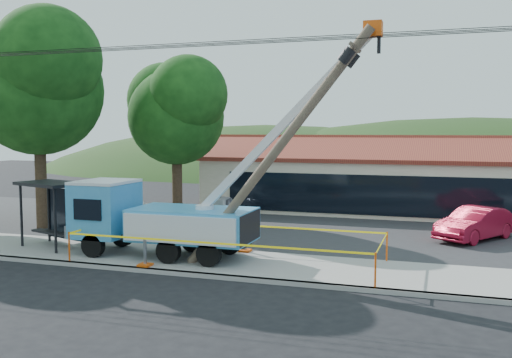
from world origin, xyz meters
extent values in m
plane|color=black|center=(0.00, 0.00, 0.00)|extent=(120.00, 120.00, 0.00)
cube|color=#9B9791|center=(0.00, 2.10, 0.07)|extent=(60.00, 0.25, 0.15)
cube|color=#9B9791|center=(0.00, 4.00, 0.07)|extent=(60.00, 4.00, 0.15)
cube|color=#28282B|center=(0.00, 12.00, 0.05)|extent=(60.00, 12.00, 0.10)
cube|color=beige|center=(4.00, 20.00, 1.70)|extent=(22.00, 8.00, 3.40)
cube|color=black|center=(4.00, 15.98, 1.43)|extent=(18.04, 0.08, 2.21)
cube|color=maroon|center=(4.00, 18.00, 3.90)|extent=(22.50, 4.53, 1.52)
cube|color=maroon|center=(4.00, 22.00, 3.90)|extent=(22.50, 4.53, 1.52)
cube|color=maroon|center=(4.00, 20.00, 4.55)|extent=(22.50, 0.30, 0.25)
cylinder|color=#332316|center=(-12.00, 8.00, 2.53)|extent=(0.56, 0.56, 5.06)
sphere|color=#10370F|center=(-12.00, 8.00, 6.90)|extent=(6.30, 6.30, 6.30)
sphere|color=#10370F|center=(-13.26, 8.84, 8.05)|extent=(5.04, 5.04, 5.04)
sphere|color=#10370F|center=(-10.74, 7.16, 8.28)|extent=(5.04, 5.04, 5.04)
cylinder|color=#332316|center=(-7.00, 13.00, 2.09)|extent=(0.56, 0.56, 4.18)
sphere|color=#10370F|center=(-7.00, 13.00, 5.70)|extent=(5.25, 5.25, 5.25)
sphere|color=#10370F|center=(-8.05, 13.70, 6.65)|extent=(4.20, 4.20, 4.20)
sphere|color=#10370F|center=(-5.95, 12.30, 6.84)|extent=(4.20, 4.20, 4.20)
ellipsoid|color=#203C15|center=(-15.00, 55.00, 0.00)|extent=(78.40, 56.00, 28.00)
ellipsoid|color=#203C15|center=(10.00, 55.00, 0.00)|extent=(89.60, 64.00, 32.00)
cylinder|color=black|center=(0.00, 3.10, 7.89)|extent=(60.00, 0.02, 0.02)
cylinder|color=black|center=(0.00, 3.60, 8.01)|extent=(60.00, 0.02, 0.02)
cylinder|color=black|center=(0.00, 4.10, 8.13)|extent=(60.00, 0.02, 0.02)
cylinder|color=black|center=(0.00, 4.50, 8.25)|extent=(60.00, 0.02, 0.02)
cylinder|color=black|center=(-5.67, 3.04, 0.60)|extent=(0.90, 0.30, 0.90)
cylinder|color=black|center=(-5.67, 5.13, 0.60)|extent=(0.90, 0.30, 0.90)
cylinder|color=black|center=(-2.48, 3.04, 0.60)|extent=(0.90, 0.30, 0.90)
cylinder|color=black|center=(-2.48, 5.13, 0.60)|extent=(0.90, 0.30, 0.90)
cylinder|color=black|center=(-0.89, 3.04, 0.60)|extent=(0.90, 0.30, 0.90)
cylinder|color=black|center=(-0.89, 5.13, 0.60)|extent=(0.90, 0.30, 0.90)
cube|color=black|center=(-3.08, 4.08, 0.85)|extent=(6.58, 1.00, 0.25)
cube|color=#368AC1|center=(-5.77, 4.08, 1.84)|extent=(1.99, 2.39, 2.09)
cube|color=silver|center=(-5.77, 4.08, 2.94)|extent=(1.99, 2.39, 0.12)
cube|color=black|center=(-6.72, 4.08, 1.99)|extent=(0.08, 1.79, 0.90)
cube|color=gray|center=(-6.82, 4.08, 1.05)|extent=(0.15, 2.29, 0.50)
cube|color=#368AC1|center=(-1.98, 4.08, 1.45)|extent=(4.59, 2.39, 1.20)
cylinder|color=silver|center=(-1.48, 4.08, 1.89)|extent=(0.70, 0.70, 0.60)
cube|color=silver|center=(1.58, 4.08, 5.22)|extent=(6.32, 0.28, 6.35)
cube|color=gray|center=(1.88, 4.08, 5.47)|extent=(3.80, 0.18, 3.82)
cube|color=#F1540D|center=(4.64, 3.89, 8.29)|extent=(0.60, 0.50, 0.50)
cube|color=#F1540D|center=(-3.08, 2.39, 0.19)|extent=(0.45, 0.45, 0.08)
cube|color=#F1540D|center=(-0.49, 5.78, 0.19)|extent=(0.45, 0.45, 0.08)
cylinder|color=brown|center=(1.43, 3.44, 4.22)|extent=(6.67, 0.33, 8.34)
cube|color=brown|center=(4.13, 3.44, 7.65)|extent=(0.17, 1.83, 0.17)
cylinder|color=black|center=(3.93, 3.95, 7.35)|extent=(0.60, 0.37, 0.63)
cylinder|color=black|center=(3.93, 2.93, 7.35)|extent=(0.60, 0.37, 0.63)
cylinder|color=black|center=(-9.69, 3.87, 1.45)|extent=(0.14, 0.14, 2.58)
cylinder|color=black|center=(-7.45, 3.14, 1.45)|extent=(0.14, 0.14, 2.58)
cylinder|color=black|center=(-9.29, 5.09, 1.45)|extent=(0.14, 0.14, 2.58)
cylinder|color=black|center=(-7.05, 4.36, 1.45)|extent=(0.14, 0.14, 2.58)
cube|color=black|center=(-8.37, 4.11, 2.79)|extent=(3.18, 2.50, 0.13)
cube|color=black|center=(-8.15, 4.78, 1.45)|extent=(2.47, 0.85, 2.15)
cube|color=black|center=(-8.37, 4.11, 0.75)|extent=(2.38, 1.14, 0.09)
cylinder|color=#F1540D|center=(-6.10, 2.16, 0.69)|extent=(0.07, 0.07, 1.08)
cylinder|color=#F1540D|center=(5.04, 2.16, 0.69)|extent=(0.07, 0.07, 1.08)
cylinder|color=#F1540D|center=(5.04, 5.85, 0.69)|extent=(0.07, 0.07, 1.08)
cylinder|color=#F1540D|center=(-6.10, 5.85, 0.69)|extent=(0.07, 0.07, 1.08)
cube|color=yellow|center=(-0.53, 2.16, 1.18)|extent=(11.15, 0.01, 0.07)
cube|color=yellow|center=(5.04, 4.00, 1.18)|extent=(0.01, 3.69, 0.07)
cube|color=yellow|center=(-0.53, 5.85, 1.18)|extent=(11.15, 0.01, 0.07)
cube|color=yellow|center=(-6.10, 4.00, 1.18)|extent=(0.01, 3.69, 0.07)
imported|color=#B6B9BE|center=(-4.30, 12.13, 0.00)|extent=(2.23, 4.42, 1.44)
imported|color=#A41029|center=(8.38, 11.56, 0.00)|extent=(3.74, 4.53, 1.46)
imported|color=silver|center=(-8.59, 10.37, 0.00)|extent=(5.27, 3.43, 1.42)
camera|label=1|loc=(6.96, -15.36, 5.02)|focal=40.00mm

